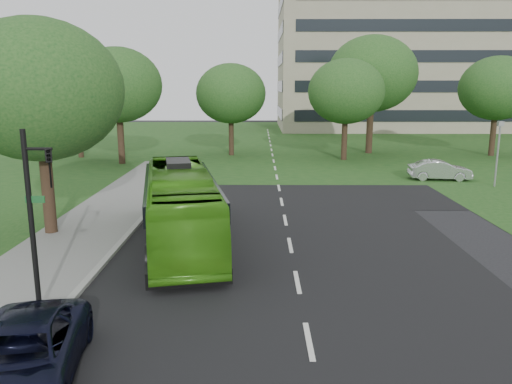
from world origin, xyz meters
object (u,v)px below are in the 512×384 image
tree_park_a (118,85)px  camera_pole (498,145)px  office_building (410,47)px  tree_side_near (39,90)px  traffic_light (36,209)px  bus (181,206)px  tree_park_e (497,88)px  tree_park_c (346,92)px  tree_park_f (77,95)px  tree_park_b (231,94)px  tree_park_d (372,74)px  sedan (440,170)px  suv (22,357)px

tree_park_a → camera_pole: 29.37m
office_building → tree_side_near: size_ratio=4.29×
tree_side_near → traffic_light: (3.09, -7.97, -3.17)m
bus → tree_park_e: bearing=35.1°
tree_park_c → tree_side_near: tree_side_near is taller
office_building → tree_side_near: bearing=-119.1°
office_building → tree_park_f: (-39.90, -33.68, -6.75)m
office_building → tree_park_f: office_building is taller
traffic_light → tree_park_b: bearing=66.3°
tree_park_b → tree_park_d: (13.57, 1.56, 1.85)m
tree_park_f → tree_side_near: (7.36, -24.82, 0.59)m
bus → tree_park_c: bearing=54.2°
tree_park_a → tree_park_b: size_ratio=1.13×
sedan → camera_pole: 4.25m
tree_park_d → sedan: (1.89, -14.46, -6.98)m
tree_park_c → traffic_light: 34.45m
tree_park_d → sedan: tree_park_d is taller
tree_park_d → traffic_light: tree_park_d is taller
office_building → sedan: size_ratio=9.41×
office_building → bus: size_ratio=3.56×
tree_side_near → suv: 13.40m
tree_side_near → traffic_light: tree_side_near is taller
tree_park_e → sedan: (-9.43, -12.66, -5.62)m
tree_park_b → tree_park_e: (24.89, -0.24, 0.49)m
tree_park_b → tree_park_c: 10.76m
tree_park_c → suv: tree_park_c is taller
tree_park_c → camera_pole: tree_park_c is taller
tree_park_b → tree_park_f: (-13.98, -1.63, -0.08)m
tree_park_b → bus: size_ratio=0.77×
tree_park_a → camera_pole: tree_park_a is taller
tree_side_near → sedan: size_ratio=2.19×
tree_park_b → suv: (-2.53, -37.90, -5.12)m
bus → tree_side_near: bearing=159.0°
tree_park_e → bus: size_ratio=0.82×
tree_park_a → tree_park_f: tree_park_a is taller
tree_park_b → camera_pole: size_ratio=2.01×
traffic_light → suv: bearing=-91.9°
sedan → suv: suv is taller
tree_park_a → tree_park_d: size_ratio=0.86×
tree_park_d → suv: (-16.10, -39.46, -6.97)m
camera_pole → tree_side_near: bearing=-168.2°
tree_side_near → sedan: tree_side_near is taller
tree_park_d → sedan: 16.17m
tree_park_a → traffic_light: tree_park_a is taller
tree_park_a → tree_park_e: (34.00, 5.19, -0.29)m
tree_park_c → traffic_light: bearing=-113.8°
office_building → tree_park_a: (-35.03, -37.49, -5.90)m
office_building → bus: bearing=-114.1°
tree_park_b → tree_park_f: size_ratio=1.02×
bus → tree_park_d: bearing=52.2°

